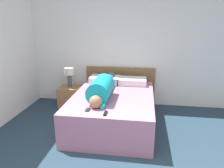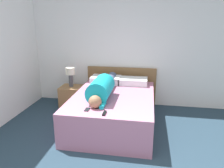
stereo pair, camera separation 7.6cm
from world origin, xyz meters
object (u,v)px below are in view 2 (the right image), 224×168
at_px(pillow_near_headboard, 106,80).
at_px(table_lamp, 71,74).
at_px(bed, 113,110).
at_px(person_lying, 103,87).
at_px(tv_remote, 104,113).
at_px(cell_phone, 87,109).
at_px(nightstand, 72,96).
at_px(pillow_second, 133,81).

bearing_deg(pillow_near_headboard, table_lamp, -176.88).
relative_size(bed, person_lying, 1.18).
xyz_separation_m(tv_remote, cell_phone, (-0.29, 0.10, -0.01)).
distance_m(pillow_near_headboard, cell_phone, 1.47).
xyz_separation_m(bed, table_lamp, (-1.06, 0.70, 0.46)).
bearing_deg(nightstand, tv_remote, -55.06).
bearing_deg(table_lamp, cell_phone, -61.34).
relative_size(person_lying, tv_remote, 11.03).
height_order(bed, person_lying, person_lying).
bearing_deg(pillow_second, cell_phone, -111.18).
height_order(pillow_near_headboard, cell_phone, pillow_near_headboard).
xyz_separation_m(nightstand, tv_remote, (1.06, -1.52, 0.35)).
distance_m(nightstand, table_lamp, 0.52).
bearing_deg(tv_remote, pillow_second, 79.77).
distance_m(person_lying, cell_phone, 0.68).
xyz_separation_m(nightstand, pillow_near_headboard, (0.77, 0.04, 0.41)).
relative_size(table_lamp, pillow_second, 0.73).
height_order(pillow_near_headboard, tv_remote, pillow_near_headboard).
height_order(nightstand, pillow_near_headboard, pillow_near_headboard).
xyz_separation_m(nightstand, table_lamp, (0.00, 0.00, 0.52)).
relative_size(table_lamp, tv_remote, 2.83).
bearing_deg(pillow_near_headboard, bed, -68.71).
bearing_deg(tv_remote, person_lying, 103.76).
distance_m(pillow_near_headboard, pillow_second, 0.58).
bearing_deg(bed, cell_phone, -110.99).
distance_m(bed, person_lying, 0.48).
height_order(nightstand, cell_phone, cell_phone).
bearing_deg(person_lying, pillow_near_headboard, 97.91).
xyz_separation_m(bed, tv_remote, (0.01, -0.82, 0.30)).
height_order(bed, table_lamp, table_lamp).
bearing_deg(bed, nightstand, 146.45).
relative_size(nightstand, tv_remote, 3.14).
height_order(bed, pillow_second, pillow_second).
xyz_separation_m(nightstand, person_lying, (0.88, -0.77, 0.50)).
height_order(person_lying, pillow_second, person_lying).
height_order(table_lamp, person_lying, person_lying).
bearing_deg(cell_phone, bed, 69.01).
distance_m(nightstand, pillow_second, 1.41).
bearing_deg(person_lying, table_lamp, 138.73).
relative_size(person_lying, cell_phone, 12.73).
bearing_deg(tv_remote, cell_phone, 160.85).
bearing_deg(pillow_second, pillow_near_headboard, 180.00).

